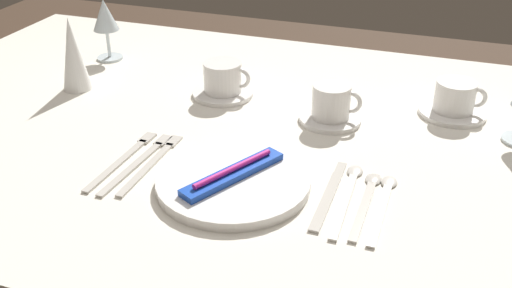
% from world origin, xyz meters
% --- Properties ---
extents(dining_table, '(1.80, 1.11, 0.74)m').
position_xyz_m(dining_table, '(0.00, 0.00, 0.66)').
color(dining_table, silver).
rests_on(dining_table, ground).
extents(dinner_plate, '(0.27, 0.27, 0.02)m').
position_xyz_m(dinner_plate, '(0.02, -0.21, 0.75)').
color(dinner_plate, white).
rests_on(dinner_plate, dining_table).
extents(toothbrush_package, '(0.13, 0.20, 0.02)m').
position_xyz_m(toothbrush_package, '(0.02, -0.21, 0.77)').
color(toothbrush_package, blue).
rests_on(toothbrush_package, dinner_plate).
extents(fork_outer, '(0.02, 0.23, 0.00)m').
position_xyz_m(fork_outer, '(-0.15, -0.19, 0.74)').
color(fork_outer, beige).
rests_on(fork_outer, dining_table).
extents(fork_inner, '(0.03, 0.23, 0.00)m').
position_xyz_m(fork_inner, '(-0.18, -0.20, 0.74)').
color(fork_inner, beige).
rests_on(fork_inner, dining_table).
extents(fork_salad, '(0.03, 0.23, 0.00)m').
position_xyz_m(fork_salad, '(-0.21, -0.19, 0.74)').
color(fork_salad, beige).
rests_on(fork_salad, dining_table).
extents(dinner_knife, '(0.02, 0.22, 0.00)m').
position_xyz_m(dinner_knife, '(0.18, -0.19, 0.74)').
color(dinner_knife, beige).
rests_on(dinner_knife, dining_table).
extents(spoon_soup, '(0.03, 0.23, 0.01)m').
position_xyz_m(spoon_soup, '(0.21, -0.17, 0.74)').
color(spoon_soup, beige).
rests_on(spoon_soup, dining_table).
extents(spoon_dessert, '(0.03, 0.21, 0.01)m').
position_xyz_m(spoon_dessert, '(0.24, -0.17, 0.74)').
color(spoon_dessert, beige).
rests_on(spoon_dessert, dining_table).
extents(spoon_tea, '(0.03, 0.21, 0.01)m').
position_xyz_m(spoon_tea, '(0.27, -0.17, 0.74)').
color(spoon_tea, beige).
rests_on(spoon_tea, dining_table).
extents(saucer_left, '(0.13, 0.13, 0.01)m').
position_xyz_m(saucer_left, '(0.12, 0.09, 0.74)').
color(saucer_left, white).
rests_on(saucer_left, dining_table).
extents(coffee_cup_left, '(0.10, 0.08, 0.07)m').
position_xyz_m(coffee_cup_left, '(0.12, 0.09, 0.79)').
color(coffee_cup_left, white).
rests_on(coffee_cup_left, saucer_left).
extents(saucer_right, '(0.14, 0.14, 0.01)m').
position_xyz_m(saucer_right, '(0.36, 0.20, 0.74)').
color(saucer_right, white).
rests_on(saucer_right, dining_table).
extents(coffee_cup_right, '(0.11, 0.08, 0.07)m').
position_xyz_m(coffee_cup_right, '(0.36, 0.20, 0.78)').
color(coffee_cup_right, white).
rests_on(coffee_cup_right, saucer_right).
extents(saucer_far, '(0.14, 0.14, 0.01)m').
position_xyz_m(saucer_far, '(-0.14, 0.14, 0.74)').
color(saucer_far, white).
rests_on(saucer_far, dining_table).
extents(coffee_cup_far, '(0.11, 0.09, 0.07)m').
position_xyz_m(coffee_cup_far, '(-0.14, 0.14, 0.78)').
color(coffee_cup_far, white).
rests_on(coffee_cup_far, saucer_far).
extents(wine_glass_centre, '(0.07, 0.07, 0.16)m').
position_xyz_m(wine_glass_centre, '(-0.52, 0.25, 0.85)').
color(wine_glass_centre, silver).
rests_on(wine_glass_centre, dining_table).
extents(napkin_folded, '(0.07, 0.07, 0.17)m').
position_xyz_m(napkin_folded, '(-0.48, 0.06, 0.83)').
color(napkin_folded, white).
rests_on(napkin_folded, dining_table).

